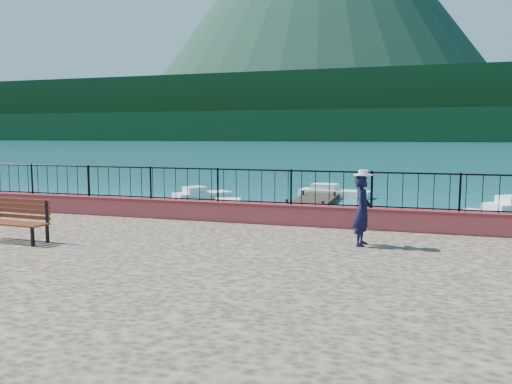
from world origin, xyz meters
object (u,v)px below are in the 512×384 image
Objects in this scene: person at (362,211)px; boat_0 at (239,207)px; park_bench at (14,229)px; boat_4 at (335,190)px; boat_3 at (202,193)px; boat_1 at (497,223)px.

person is 12.26m from boat_0.
park_bench is 21.01m from boat_4.
person is at bearing -104.03° from boat_3.
park_bench reaches higher than boat_0.
park_bench is 0.57× the size of boat_3.
boat_1 is at bearing -70.49° from boat_3.
person reaches higher than boat_3.
person reaches higher than boat_4.
boat_1 is 11.96m from boat_4.
park_bench is 8.19m from person.
boat_1 is 0.99× the size of boat_4.
boat_4 is at bearing 50.06° from boat_0.
boat_0 is at bearing -103.55° from boat_4.
park_bench is at bearing -130.54° from boat_3.
boat_4 is (4.70, 20.45, -1.10)m from park_bench.
park_bench reaches higher than boat_4.
boat_0 is (-6.52, 10.26, -1.61)m from person.
park_bench reaches higher than boat_1.
boat_3 is (-14.65, 5.85, 0.00)m from boat_1.
boat_0 and boat_1 have the same top height.
boat_1 is at bearing -42.77° from boat_4.
boat_3 is (-3.85, 4.73, 0.00)m from boat_0.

